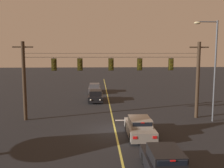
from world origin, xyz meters
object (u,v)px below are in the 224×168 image
traffic_light_centre (111,64)px  traffic_light_rightmost (171,64)px  car_oncoming_lead (96,96)px  car_waiting_second_near (165,163)px  traffic_light_left_inner (80,65)px  street_lamp_corner (212,63)px  car_oncoming_trailing (95,88)px  car_waiting_near_lane (140,127)px  traffic_light_leftmost (54,65)px  traffic_light_right_inner (140,64)px

traffic_light_centre → traffic_light_rightmost: bearing=0.0°
car_oncoming_lead → car_waiting_second_near: (3.61, -19.76, 0.00)m
traffic_light_left_inner → traffic_light_centre: 2.83m
traffic_light_rightmost → street_lamp_corner: size_ratio=0.14×
traffic_light_rightmost → car_oncoming_trailing: (-7.33, 15.90, -4.41)m
car_waiting_near_lane → car_waiting_second_near: 6.07m
traffic_light_centre → car_oncoming_lead: 9.91m
traffic_light_leftmost → traffic_light_rightmost: 10.72m
car_oncoming_trailing → street_lamp_corner: 20.73m
traffic_light_right_inner → street_lamp_corner: size_ratio=0.14×
traffic_light_right_inner → traffic_light_rightmost: (2.92, 0.00, 0.00)m
car_oncoming_lead → street_lamp_corner: 15.14m
traffic_light_centre → car_oncoming_lead: (-1.52, 8.75, -4.41)m
traffic_light_right_inner → car_oncoming_lead: traffic_light_right_inner is taller
traffic_light_left_inner → street_lamp_corner: 11.67m
traffic_light_left_inner → car_waiting_second_near: (4.92, -11.01, -4.41)m
traffic_light_right_inner → car_waiting_second_near: size_ratio=0.28×
traffic_light_leftmost → traffic_light_centre: bearing=0.0°
traffic_light_rightmost → car_waiting_near_lane: (-3.72, -4.95, -4.41)m
traffic_light_leftmost → street_lamp_corner: size_ratio=0.14×
traffic_light_leftmost → traffic_light_left_inner: 2.33m
car_oncoming_lead → car_oncoming_trailing: (-0.25, 7.15, 0.00)m
traffic_light_rightmost → car_oncoming_trailing: size_ratio=0.28×
traffic_light_left_inner → traffic_light_rightmost: 8.39m
traffic_light_left_inner → street_lamp_corner: (11.59, -1.36, 0.20)m
traffic_light_left_inner → traffic_light_rightmost: size_ratio=1.00×
car_oncoming_trailing → traffic_light_right_inner: bearing=-74.5°
traffic_light_leftmost → car_waiting_near_lane: (7.00, -4.95, -4.41)m
traffic_light_leftmost → car_waiting_second_near: bearing=-56.6°
traffic_light_right_inner → traffic_light_rightmost: size_ratio=1.00×
traffic_light_left_inner → car_oncoming_trailing: size_ratio=0.28×
car_oncoming_lead → street_lamp_corner: bearing=-44.5°
car_waiting_near_lane → car_oncoming_lead: same height
car_waiting_near_lane → street_lamp_corner: size_ratio=0.49×
car_oncoming_lead → car_waiting_second_near: bearing=-79.6°
traffic_light_left_inner → car_waiting_second_near: bearing=-65.9°
traffic_light_left_inner → traffic_light_leftmost: bearing=180.0°
traffic_light_leftmost → car_waiting_near_lane: bearing=-35.3°
traffic_light_rightmost → car_waiting_second_near: bearing=-107.5°
traffic_light_centre → traffic_light_left_inner: bearing=180.0°
car_oncoming_lead → traffic_light_centre: bearing=-80.2°
traffic_light_rightmost → car_waiting_second_near: traffic_light_rightmost is taller
traffic_light_left_inner → traffic_light_centre: bearing=0.0°
traffic_light_leftmost → traffic_light_left_inner: size_ratio=1.00×
traffic_light_leftmost → traffic_light_rightmost: size_ratio=1.00×
traffic_light_rightmost → car_oncoming_trailing: bearing=114.7°
traffic_light_right_inner → car_oncoming_trailing: 17.07m
car_oncoming_trailing → traffic_light_rightmost: bearing=-65.3°
traffic_light_left_inner → traffic_light_rightmost: (8.39, 0.00, 0.00)m
traffic_light_left_inner → traffic_light_centre: (2.83, 0.00, 0.00)m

